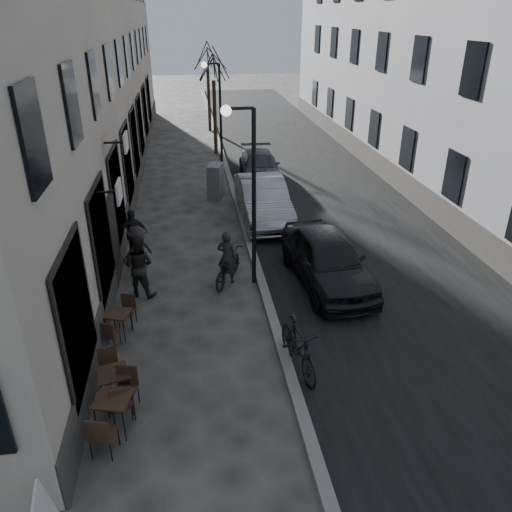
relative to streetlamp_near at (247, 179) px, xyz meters
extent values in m
plane|color=#343230|center=(0.17, -6.00, -3.16)|extent=(120.00, 120.00, 0.00)
cube|color=black|center=(4.02, 10.00, -3.16)|extent=(7.30, 60.00, 0.00)
cube|color=slate|center=(0.37, 10.00, -3.10)|extent=(0.25, 60.00, 0.12)
cylinder|color=black|center=(0.17, 0.00, -0.66)|extent=(0.12, 0.12, 5.00)
cylinder|color=black|center=(-0.18, 0.00, 1.84)|extent=(0.70, 0.08, 0.08)
sphere|color=#FFF2CC|center=(-0.53, 0.00, 1.79)|extent=(0.28, 0.28, 0.28)
cylinder|color=black|center=(0.17, 12.00, -0.66)|extent=(0.12, 0.12, 5.00)
cylinder|color=black|center=(-0.18, 12.00, 1.84)|extent=(0.70, 0.08, 0.08)
sphere|color=#FFF2CC|center=(-0.53, 12.00, 1.79)|extent=(0.28, 0.28, 0.28)
cylinder|color=black|center=(0.07, 15.00, -1.21)|extent=(0.20, 0.20, 3.90)
cylinder|color=black|center=(0.07, 21.00, -1.21)|extent=(0.20, 0.20, 3.90)
cube|color=#301D15|center=(-3.19, -5.35, -2.41)|extent=(0.77, 0.77, 0.04)
cylinder|color=black|center=(-3.51, -5.54, -2.79)|extent=(0.02, 0.02, 0.73)
cylinder|color=black|center=(-3.00, -5.67, -2.79)|extent=(0.02, 0.02, 0.73)
cylinder|color=black|center=(-3.38, -5.02, -2.79)|extent=(0.02, 0.02, 0.73)
cylinder|color=black|center=(-2.87, -5.16, -2.79)|extent=(0.02, 0.02, 0.73)
cube|color=#301D15|center=(-3.28, -4.55, -2.45)|extent=(0.74, 0.74, 0.04)
cylinder|color=black|center=(-3.45, -4.86, -2.82)|extent=(0.02, 0.02, 0.69)
cylinder|color=black|center=(-2.97, -4.71, -2.82)|extent=(0.02, 0.02, 0.69)
cylinder|color=black|center=(-3.59, -4.38, -2.82)|extent=(0.02, 0.02, 0.69)
cylinder|color=black|center=(-3.12, -4.24, -2.82)|extent=(0.02, 0.02, 0.69)
cube|color=#301D15|center=(-3.45, -2.25, -2.49)|extent=(0.70, 0.70, 0.04)
cylinder|color=black|center=(-3.74, -2.40, -2.84)|extent=(0.02, 0.02, 0.65)
cylinder|color=black|center=(-3.30, -2.54, -2.84)|extent=(0.02, 0.02, 0.65)
cylinder|color=black|center=(-3.60, -1.96, -2.84)|extent=(0.02, 0.02, 0.65)
cylinder|color=black|center=(-3.16, -2.10, -2.84)|extent=(0.02, 0.02, 0.65)
cube|color=slate|center=(-0.43, 7.60, -2.44)|extent=(0.79, 1.08, 1.45)
imported|color=black|center=(-0.60, 0.16, -2.67)|extent=(1.37, 1.96, 0.98)
imported|color=black|center=(-0.60, 0.16, -2.36)|extent=(0.69, 0.59, 1.60)
imported|color=black|center=(-3.06, -0.25, -2.26)|extent=(1.07, 0.96, 1.81)
imported|color=black|center=(-3.20, 1.05, -2.40)|extent=(1.13, 1.04, 1.53)
imported|color=black|center=(-3.43, 2.18, -2.34)|extent=(1.04, 0.66, 1.64)
imported|color=black|center=(2.26, -0.31, -2.39)|extent=(2.19, 4.68, 1.55)
imported|color=gray|center=(1.17, 4.85, -2.37)|extent=(1.73, 4.81, 1.58)
imported|color=#373941|center=(1.80, 9.93, -2.53)|extent=(1.97, 4.44, 1.27)
imported|color=black|center=(0.59, -4.08, -2.56)|extent=(0.88, 2.05, 1.19)
camera|label=1|loc=(-1.56, -12.74, 4.02)|focal=35.00mm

